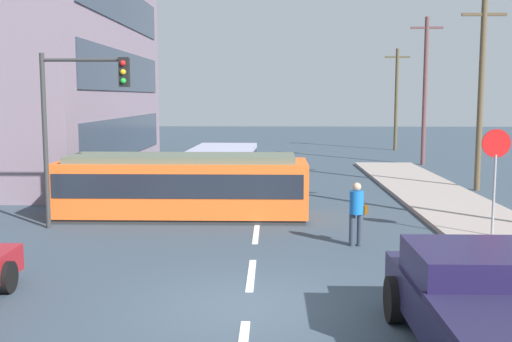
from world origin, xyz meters
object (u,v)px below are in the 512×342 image
stop_sign (495,160)px  utility_pole_distant (396,97)px  streetcar_tram (183,185)px  utility_pole_far (425,89)px  pedestrian_crossing (357,210)px  traffic_light_mast (78,107)px  city_bus (222,166)px  utility_pole_mid (481,92)px  pickup_truck_parked (484,307)px  parked_sedan_mid (123,181)px

stop_sign → utility_pole_distant: size_ratio=0.39×
streetcar_tram → utility_pole_far: utility_pole_far is taller
pedestrian_crossing → traffic_light_mast: 8.49m
city_bus → utility_pole_mid: 11.02m
pickup_truck_parked → utility_pole_distant: bearing=80.7°
parked_sedan_mid → stop_sign: bearing=-30.4°
city_bus → utility_pole_mid: utility_pole_mid is taller
parked_sedan_mid → stop_sign: stop_sign is taller
pickup_truck_parked → traffic_light_mast: size_ratio=0.98×
stop_sign → pedestrian_crossing: bearing=-169.1°
streetcar_tram → city_bus: (0.83, 5.55, -0.02)m
parked_sedan_mid → traffic_light_mast: traffic_light_mast is taller
city_bus → stop_sign: (8.02, -8.50, 1.16)m
city_bus → stop_sign: size_ratio=2.00×
pedestrian_crossing → utility_pole_distant: utility_pole_distant is taller
traffic_light_mast → utility_pole_mid: bearing=28.7°
pickup_truck_parked → stop_sign: 8.25m
city_bus → utility_pole_far: (10.69, 10.17, 3.31)m
streetcar_tram → utility_pole_far: bearing=53.8°
pickup_truck_parked → stop_sign: (2.85, 7.61, 1.40)m
streetcar_tram → utility_pole_mid: utility_pole_mid is taller
city_bus → stop_sign: 11.74m
pedestrian_crossing → utility_pole_mid: (6.34, 9.72, 3.12)m
pedestrian_crossing → traffic_light_mast: bearing=166.1°
parked_sedan_mid → utility_pole_far: 18.98m
pedestrian_crossing → stop_sign: bearing=10.9°
city_bus → utility_pole_distant: bearing=61.0°
stop_sign → parked_sedan_mid: bearing=149.6°
stop_sign → streetcar_tram: bearing=161.6°
traffic_light_mast → utility_pole_mid: size_ratio=0.66×
streetcar_tram → pickup_truck_parked: (6.00, -10.56, -0.25)m
stop_sign → city_bus: bearing=133.3°
city_bus → utility_pole_far: bearing=43.6°
streetcar_tram → stop_sign: bearing=-18.4°
parked_sedan_mid → utility_pole_mid: 14.88m
traffic_light_mast → parked_sedan_mid: bearing=91.5°
city_bus → traffic_light_mast: bearing=-116.3°
city_bus → stop_sign: bearing=-46.7°
stop_sign → utility_pole_mid: utility_pole_mid is taller
streetcar_tram → parked_sedan_mid: bearing=126.4°
stop_sign → traffic_light_mast: 11.76m
streetcar_tram → utility_pole_distant: utility_pole_distant is taller
utility_pole_distant → utility_pole_mid: bearing=-91.4°
parked_sedan_mid → stop_sign: (11.76, -6.91, 1.57)m
streetcar_tram → parked_sedan_mid: 4.94m
stop_sign → utility_pole_far: (2.67, 18.66, 2.15)m
city_bus → utility_pole_distant: 22.98m
traffic_light_mast → pedestrian_crossing: bearing=-13.9°
streetcar_tram → utility_pole_distant: bearing=65.0°
utility_pole_distant → stop_sign: bearing=-96.1°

